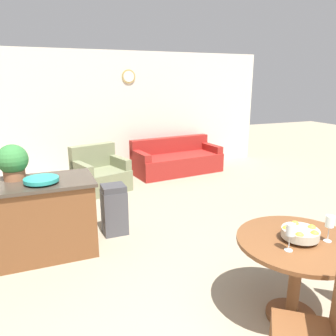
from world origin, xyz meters
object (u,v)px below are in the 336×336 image
(dining_chair_near_left, at_px, (320,328))
(trash_bin, at_px, (114,209))
(wine_glass_left, at_px, (290,231))
(potted_plant, at_px, (13,161))
(wine_glass_right, at_px, (330,223))
(teal_bowl, at_px, (41,180))
(dining_table, at_px, (297,259))
(kitchen_island, at_px, (37,219))
(fruit_bowl, at_px, (300,233))
(couch, at_px, (176,161))
(armchair, at_px, (100,175))

(dining_chair_near_left, height_order, trash_bin, dining_chair_near_left)
(wine_glass_left, relative_size, trash_bin, 0.33)
(potted_plant, bearing_deg, wine_glass_right, -43.06)
(dining_chair_near_left, bearing_deg, teal_bowl, 69.61)
(dining_table, xyz_separation_m, kitchen_island, (-2.06, 2.03, -0.12))
(fruit_bowl, bearing_deg, kitchen_island, 135.34)
(fruit_bowl, height_order, couch, fruit_bowl)
(wine_glass_left, distance_m, couch, 5.10)
(wine_glass_left, height_order, couch, wine_glass_left)
(fruit_bowl, bearing_deg, teal_bowl, 135.71)
(trash_bin, distance_m, couch, 3.27)
(trash_bin, relative_size, armchair, 0.62)
(dining_table, distance_m, couch, 4.92)
(fruit_bowl, relative_size, wine_glass_left, 1.34)
(teal_bowl, bearing_deg, dining_chair_near_left, -58.58)
(wine_glass_right, xyz_separation_m, teal_bowl, (-2.17, 2.02, 0.04))
(teal_bowl, xyz_separation_m, armchair, (1.06, 2.30, -0.69))
(wine_glass_left, distance_m, teal_bowl, 2.68)
(wine_glass_left, bearing_deg, dining_chair_near_left, -110.07)
(trash_bin, xyz_separation_m, couch, (2.04, 2.55, -0.07))
(dining_chair_near_left, height_order, potted_plant, potted_plant)
(kitchen_island, xyz_separation_m, potted_plant, (-0.20, 0.17, 0.68))
(dining_table, relative_size, couch, 0.50)
(fruit_bowl, distance_m, trash_bin, 2.56)
(fruit_bowl, height_order, teal_bowl, teal_bowl)
(dining_table, bearing_deg, trash_bin, 115.36)
(dining_chair_near_left, height_order, couch, dining_chair_near_left)
(couch, bearing_deg, wine_glass_left, -109.82)
(armchair, bearing_deg, fruit_bowl, -95.22)
(dining_chair_near_left, relative_size, armchair, 0.87)
(dining_chair_near_left, distance_m, armchair, 4.89)
(dining_chair_near_left, xyz_separation_m, couch, (1.37, 5.46, -0.25))
(dining_table, xyz_separation_m, couch, (0.96, 4.82, -0.32))
(fruit_bowl, distance_m, teal_bowl, 2.75)
(dining_table, height_order, dining_chair_near_left, dining_chair_near_left)
(kitchen_island, distance_m, potted_plant, 0.73)
(kitchen_island, xyz_separation_m, trash_bin, (0.98, 0.24, -0.12))
(dining_chair_near_left, height_order, teal_bowl, teal_bowl)
(teal_bowl, bearing_deg, dining_table, -44.30)
(dining_chair_near_left, bearing_deg, potted_plant, 71.29)
(fruit_bowl, height_order, trash_bin, fruit_bowl)
(dining_table, height_order, fruit_bowl, fruit_bowl)
(wine_glass_right, height_order, potted_plant, potted_plant)
(potted_plant, xyz_separation_m, armchair, (1.35, 2.02, -0.86))
(fruit_bowl, xyz_separation_m, wine_glass_right, (0.20, -0.10, 0.10))
(trash_bin, height_order, armchair, armchair)
(fruit_bowl, xyz_separation_m, kitchen_island, (-2.06, 2.03, -0.36))
(armchair, bearing_deg, dining_chair_near_left, -101.43)
(fruit_bowl, relative_size, couch, 0.15)
(kitchen_island, bearing_deg, armchair, 62.25)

